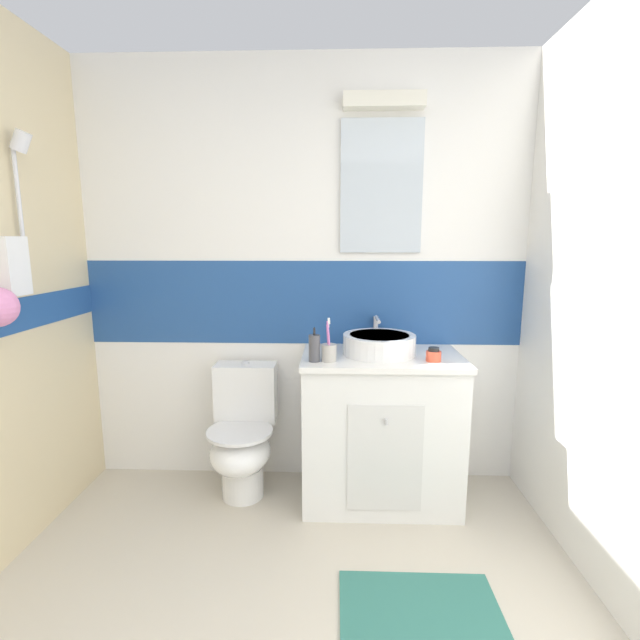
% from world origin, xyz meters
% --- Properties ---
extents(ground_plane, '(3.20, 3.48, 0.04)m').
position_xyz_m(ground_plane, '(0.00, 1.20, -0.02)').
color(ground_plane, beige).
extents(wall_back_tiled, '(3.20, 0.20, 2.50)m').
position_xyz_m(wall_back_tiled, '(0.01, 2.45, 1.26)').
color(wall_back_tiled, white).
rests_on(wall_back_tiled, ground_plane).
extents(vanity_cabinet, '(0.87, 0.55, 0.85)m').
position_xyz_m(vanity_cabinet, '(0.45, 2.14, 0.43)').
color(vanity_cabinet, white).
rests_on(vanity_cabinet, ground_plane).
extents(sink_basin, '(0.40, 0.44, 0.18)m').
position_xyz_m(sink_basin, '(0.44, 2.15, 0.91)').
color(sink_basin, white).
rests_on(sink_basin, vanity_cabinet).
extents(toilet, '(0.37, 0.50, 0.76)m').
position_xyz_m(toilet, '(-0.34, 2.15, 0.35)').
color(toilet, white).
rests_on(toilet, ground_plane).
extents(toothbrush_cup, '(0.08, 0.08, 0.23)m').
position_xyz_m(toothbrush_cup, '(0.16, 1.99, 0.90)').
color(toothbrush_cup, '#B2ADA3').
rests_on(toothbrush_cup, vanity_cabinet).
extents(soap_dispenser, '(0.06, 0.06, 0.18)m').
position_xyz_m(soap_dispenser, '(0.09, 1.98, 0.92)').
color(soap_dispenser, '#4C4C51').
rests_on(soap_dispenser, vanity_cabinet).
extents(hair_gel_jar, '(0.08, 0.08, 0.07)m').
position_xyz_m(hair_gel_jar, '(0.70, 2.01, 0.88)').
color(hair_gel_jar, '#D84C33').
rests_on(hair_gel_jar, vanity_cabinet).
extents(bath_mat, '(0.64, 0.37, 0.01)m').
position_xyz_m(bath_mat, '(0.54, 1.33, 0.01)').
color(bath_mat, '#337266').
rests_on(bath_mat, ground_plane).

